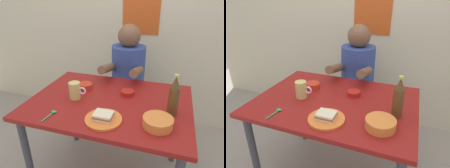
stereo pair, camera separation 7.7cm
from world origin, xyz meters
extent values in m
cube|color=beige|center=(0.00, 1.05, 1.30)|extent=(4.40, 0.08, 2.60)
cube|color=#CC4C19|center=(0.01, 1.01, 1.22)|extent=(0.39, 0.01, 0.41)
cube|color=maroon|center=(0.00, 0.00, 0.72)|extent=(1.10, 0.80, 0.03)
cylinder|color=#3F3F44|center=(-0.49, -0.34, 0.35)|extent=(0.05, 0.05, 0.71)
cylinder|color=#3F3F44|center=(-0.49, 0.34, 0.35)|extent=(0.05, 0.05, 0.71)
cylinder|color=#3F3F44|center=(0.49, 0.34, 0.35)|extent=(0.05, 0.05, 0.71)
cylinder|color=#4C4C51|center=(-0.02, 0.63, 0.21)|extent=(0.08, 0.08, 0.41)
cylinder|color=maroon|center=(-0.02, 0.63, 0.43)|extent=(0.34, 0.34, 0.04)
cylinder|color=#33478C|center=(-0.02, 0.63, 0.71)|extent=(0.32, 0.32, 0.52)
sphere|color=brown|center=(-0.02, 0.63, 1.06)|extent=(0.21, 0.21, 0.21)
cylinder|color=brown|center=(-0.15, 0.38, 0.82)|extent=(0.07, 0.31, 0.14)
cylinder|color=brown|center=(0.11, 0.38, 0.82)|extent=(0.07, 0.31, 0.14)
cylinder|color=orange|center=(0.04, -0.25, 0.75)|extent=(0.22, 0.22, 0.01)
cube|color=beige|center=(0.04, -0.25, 0.76)|extent=(0.11, 0.09, 0.01)
cube|color=#9E592D|center=(0.04, -0.25, 0.77)|extent=(0.11, 0.09, 0.01)
cube|color=beige|center=(0.04, -0.25, 0.78)|extent=(0.11, 0.09, 0.01)
cylinder|color=#D1BC66|center=(-0.24, -0.05, 0.80)|extent=(0.08, 0.08, 0.12)
torus|color=silver|center=(-0.18, -0.05, 0.81)|extent=(0.06, 0.01, 0.06)
cylinder|color=#593819|center=(0.42, -0.05, 0.83)|extent=(0.06, 0.06, 0.18)
cone|color=#593819|center=(0.42, -0.05, 0.95)|extent=(0.05, 0.05, 0.07)
cylinder|color=#BFB74C|center=(0.42, -0.05, 1.00)|extent=(0.03, 0.03, 0.01)
cylinder|color=orange|center=(0.35, -0.21, 0.77)|extent=(0.17, 0.17, 0.05)
cylinder|color=#B25B2D|center=(0.35, -0.21, 0.78)|extent=(0.14, 0.14, 0.02)
cylinder|color=#B21E14|center=(0.10, 0.11, 0.76)|extent=(0.10, 0.10, 0.03)
cylinder|color=maroon|center=(0.10, 0.11, 0.76)|extent=(0.08, 0.08, 0.02)
cylinder|color=red|center=(-0.24, 0.12, 0.76)|extent=(0.11, 0.11, 0.04)
cylinder|color=#A33521|center=(-0.24, 0.12, 0.77)|extent=(0.09, 0.09, 0.02)
cylinder|color=#26A559|center=(-0.29, -0.31, 0.74)|extent=(0.02, 0.11, 0.01)
ellipsoid|color=#26A559|center=(-0.28, -0.26, 0.75)|extent=(0.04, 0.02, 0.01)
camera|label=1|loc=(0.38, -1.17, 1.43)|focal=32.21mm
camera|label=2|loc=(0.45, -1.14, 1.43)|focal=32.21mm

